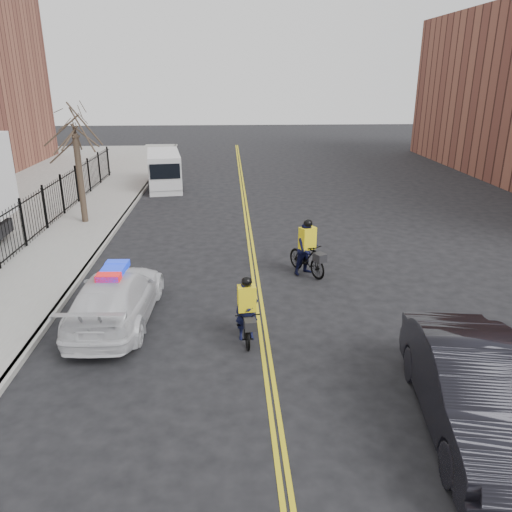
{
  "coord_description": "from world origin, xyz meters",
  "views": [
    {
      "loc": [
        -0.86,
        -12.9,
        6.57
      ],
      "look_at": [
        -0.06,
        1.62,
        1.3
      ],
      "focal_mm": 35.0,
      "sensor_mm": 36.0,
      "label": 1
    }
  ],
  "objects_px": {
    "police_cruiser": "(116,297)",
    "cyclist_near": "(247,318)",
    "cyclist_far": "(307,253)",
    "dark_sedan": "(475,390)",
    "cargo_van": "(164,171)"
  },
  "relations": [
    {
      "from": "cargo_van",
      "to": "cyclist_far",
      "type": "distance_m",
      "value": 16.11
    },
    {
      "from": "police_cruiser",
      "to": "cargo_van",
      "type": "distance_m",
      "value": 17.95
    },
    {
      "from": "cyclist_near",
      "to": "police_cruiser",
      "type": "bearing_deg",
      "value": 155.93
    },
    {
      "from": "dark_sedan",
      "to": "cyclist_far",
      "type": "height_order",
      "value": "cyclist_far"
    },
    {
      "from": "cargo_van",
      "to": "cyclist_far",
      "type": "xyz_separation_m",
      "value": [
        6.62,
        -14.68,
        -0.27
      ]
    },
    {
      "from": "dark_sedan",
      "to": "cargo_van",
      "type": "relative_size",
      "value": 0.98
    },
    {
      "from": "police_cruiser",
      "to": "dark_sedan",
      "type": "bearing_deg",
      "value": 149.76
    },
    {
      "from": "police_cruiser",
      "to": "dark_sedan",
      "type": "distance_m",
      "value": 9.35
    },
    {
      "from": "police_cruiser",
      "to": "cargo_van",
      "type": "xyz_separation_m",
      "value": [
        -0.74,
        17.93,
        0.33
      ]
    },
    {
      "from": "police_cruiser",
      "to": "cyclist_far",
      "type": "relative_size",
      "value": 2.55
    },
    {
      "from": "cyclist_far",
      "to": "police_cruiser",
      "type": "bearing_deg",
      "value": -179.76
    },
    {
      "from": "police_cruiser",
      "to": "cyclist_near",
      "type": "xyz_separation_m",
      "value": [
        3.62,
        -1.22,
        -0.12
      ]
    },
    {
      "from": "cyclist_near",
      "to": "cargo_van",
      "type": "bearing_deg",
      "value": 97.32
    },
    {
      "from": "police_cruiser",
      "to": "cyclist_far",
      "type": "xyz_separation_m",
      "value": [
        5.88,
        3.25,
        0.05
      ]
    },
    {
      "from": "dark_sedan",
      "to": "cargo_van",
      "type": "distance_m",
      "value": 24.52
    }
  ]
}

